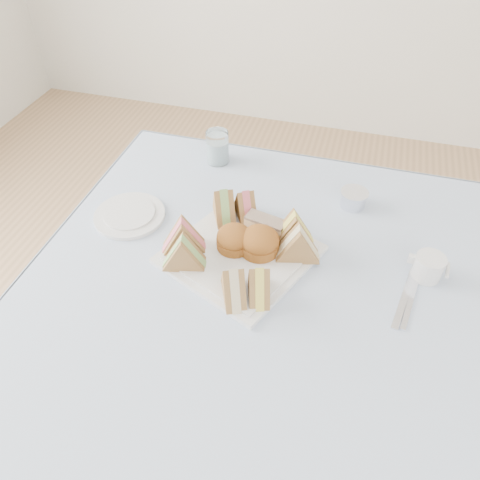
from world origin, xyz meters
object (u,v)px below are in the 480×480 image
(serving_plate, at_px, (240,255))
(creamer_jug, at_px, (428,267))
(table, at_px, (260,383))
(water_glass, at_px, (218,147))

(serving_plate, relative_size, creamer_jug, 4.55)
(serving_plate, bearing_deg, table, -21.29)
(serving_plate, height_order, water_glass, water_glass)
(water_glass, bearing_deg, creamer_jug, -27.55)
(table, height_order, water_glass, water_glass)
(water_glass, height_order, creamer_jug, water_glass)
(serving_plate, bearing_deg, water_glass, 138.47)
(table, bearing_deg, water_glass, 119.73)
(table, relative_size, creamer_jug, 14.63)
(table, distance_m, creamer_jug, 0.53)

